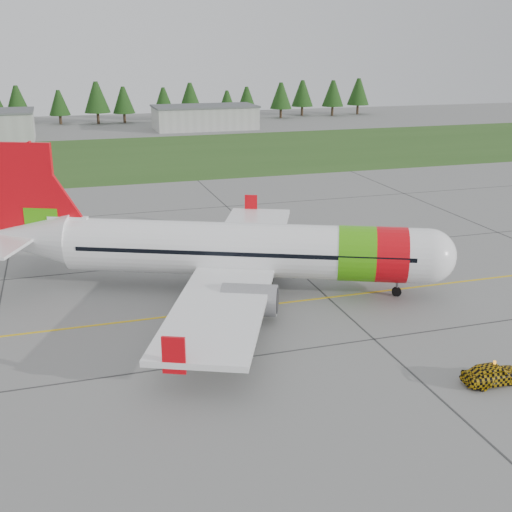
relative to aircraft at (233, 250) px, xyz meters
name	(u,v)px	position (x,y,z in m)	size (l,w,h in m)	color
ground	(233,359)	(-3.32, -12.05, -3.41)	(320.00, 320.00, 0.00)	gray
aircraft	(233,250)	(0.00, 0.00, 0.00)	(37.03, 35.15, 11.82)	white
follow_me_car	(496,354)	(10.61, -19.58, -1.50)	(1.53, 1.30, 3.81)	#DEAC0C
grass_strip	(114,157)	(-3.32, 69.95, -3.39)	(320.00, 50.00, 0.03)	#30561E
taxi_guideline	(206,312)	(-3.32, -4.05, -3.40)	(120.00, 0.25, 0.02)	gold
hangar_east	(205,118)	(21.68, 105.95, -0.81)	(24.00, 12.00, 5.20)	#A8A8A3
treeline	(92,104)	(-3.32, 125.95, 1.59)	(160.00, 8.00, 10.00)	#1C3F14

